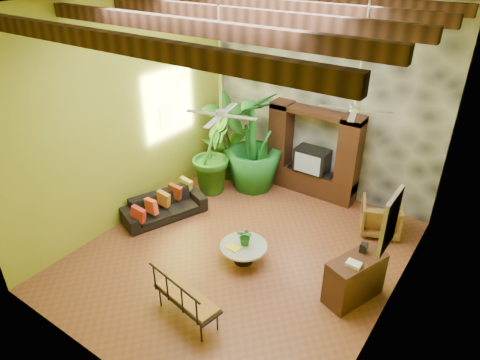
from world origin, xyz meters
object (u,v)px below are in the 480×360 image
Objects in this scene: ceiling_fan_back at (357,97)px; side_console at (354,279)px; wicker_armchair at (381,217)px; tall_plant_a at (227,138)px; tall_plant_b at (212,152)px; coffee_table at (244,251)px; tall_plant_c at (254,142)px; ceiling_fan_front at (221,103)px; iron_bench at (184,297)px; sofa at (164,206)px; entertainment_center at (312,158)px.

ceiling_fan_back is 3.26m from side_console.
tall_plant_a is (-4.35, 0.11, 0.80)m from wicker_armchair.
tall_plant_b reaches higher than coffee_table.
tall_plant_a is at bearing 172.79° from side_console.
ceiling_fan_front is at bearing -67.80° from tall_plant_c.
tall_plant_a reaches higher than iron_bench.
ceiling_fan_front is at bearing 29.19° from wicker_armchair.
iron_bench reaches higher than sofa.
tall_plant_b reaches higher than wicker_armchair.
tall_plant_c is (-2.98, 1.29, -2.09)m from ceiling_fan_back.
tall_plant_c is at bearing 41.68° from tall_plant_b.
tall_plant_a is at bearing 128.25° from iron_bench.
wicker_armchair is at bearing 66.84° from ceiling_fan_back.
tall_plant_a reaches higher than wicker_armchair.
side_console is at bearing 55.28° from iron_bench.
tall_plant_a is at bearing 19.90° from sofa.
sofa is 1.75× the size of side_console.
ceiling_fan_front reaches higher than wicker_armchair.
tall_plant_c reaches higher than side_console.
wicker_armchair is at bearing 50.44° from ceiling_fan_front.
ceiling_fan_front is 1.65× the size of side_console.
ceiling_fan_back is at bearing 44.85° from coffee_table.
iron_bench is at bearing -87.97° from coffee_table.
entertainment_center is 3.50m from ceiling_fan_back.
ceiling_fan_front reaches higher than side_console.
wicker_armchair is (0.51, 1.20, -3.01)m from ceiling_fan_back.
coffee_table is 0.86× the size of side_console.
tall_plant_c is (0.86, -0.02, 0.11)m from tall_plant_a.
sofa is at bearing 167.94° from ceiling_fan_front.
wicker_armchair is (4.43, 2.35, 0.11)m from sofa.
side_console is (4.59, -1.71, -0.62)m from tall_plant_b.
tall_plant_a is at bearing -164.35° from entertainment_center.
wicker_armchair is 0.33× the size of tall_plant_c.
wicker_armchair is 2.35m from side_console.
tall_plant_a reaches higher than entertainment_center.
coffee_table is at bearing -152.09° from side_console.
ceiling_fan_back reaches higher than wicker_armchair.
ceiling_fan_back reaches higher than entertainment_center.
tall_plant_c is (-3.49, 0.09, 0.92)m from wicker_armchair.
tall_plant_c is at bearing 0.60° from sofa.
ceiling_fan_back is 5.13m from sofa.
ceiling_fan_front is 2.41m from ceiling_fan_back.
ceiling_fan_front is 1.92× the size of coffee_table.
iron_bench reaches higher than coffee_table.
ceiling_fan_back is 3.28m from wicker_armchair.
sofa is (-2.31, -3.08, -0.68)m from entertainment_center.
sofa is at bearing -91.71° from tall_plant_a.
tall_plant_b is at bearing 132.27° from ceiling_fan_front.
entertainment_center is at bearing 102.66° from iron_bench.
wicker_armchair is (2.31, 2.80, -3.01)m from ceiling_fan_front.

